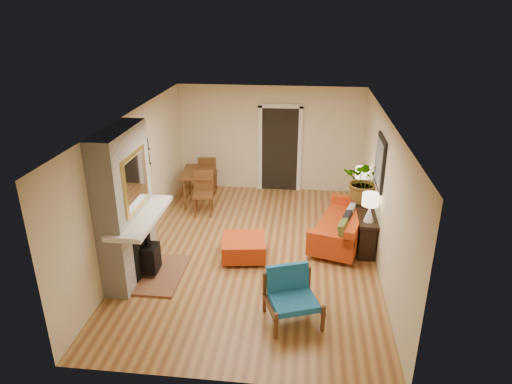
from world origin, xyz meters
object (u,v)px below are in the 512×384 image
at_px(ottoman, 244,247).
at_px(blue_chair, 291,293).
at_px(console_table, 364,213).
at_px(lamp_far, 362,177).
at_px(houseplant, 365,181).
at_px(dining_table, 202,177).
at_px(lamp_near, 370,204).
at_px(sofa, 345,225).

bearing_deg(ottoman, blue_chair, -60.04).
bearing_deg(console_table, ottoman, -156.16).
bearing_deg(lamp_far, houseplant, -91.10).
relative_size(ottoman, dining_table, 0.48).
height_order(ottoman, blue_chair, blue_chair).
xyz_separation_m(blue_chair, lamp_near, (1.31, 1.94, 0.64)).
relative_size(console_table, lamp_far, 3.43).
bearing_deg(lamp_far, sofa, -112.19).
bearing_deg(houseplant, blue_chair, -114.86).
relative_size(blue_chair, houseplant, 1.06).
relative_size(ottoman, houseplant, 0.98).
xyz_separation_m(console_table, lamp_near, (0.00, -0.67, 0.49)).
bearing_deg(lamp_near, blue_chair, -124.14).
xyz_separation_m(ottoman, dining_table, (-1.31, 2.43, 0.40)).
xyz_separation_m(ottoman, houseplant, (2.24, 1.20, 0.95)).
xyz_separation_m(dining_table, console_table, (3.56, -1.44, -0.05)).
relative_size(sofa, houseplant, 2.39).
height_order(blue_chair, dining_table, dining_table).
bearing_deg(houseplant, lamp_near, -89.35).
relative_size(console_table, lamp_near, 3.43).
height_order(blue_chair, lamp_far, lamp_far).
bearing_deg(blue_chair, sofa, 68.74).
relative_size(ottoman, lamp_near, 1.63).
bearing_deg(lamp_far, ottoman, -142.59).
bearing_deg(dining_table, ottoman, -61.67).
bearing_deg(console_table, blue_chair, -116.71).
height_order(lamp_near, lamp_far, same).
bearing_deg(console_table, lamp_near, -90.00).
relative_size(blue_chair, lamp_near, 1.77).
relative_size(ottoman, lamp_far, 1.63).
height_order(ottoman, lamp_near, lamp_near).
height_order(lamp_far, houseplant, houseplant).
relative_size(lamp_far, houseplant, 0.60).
height_order(sofa, console_table, sofa).
height_order(sofa, blue_chair, sofa).
bearing_deg(dining_table, blue_chair, -61.01).
height_order(ottoman, lamp_far, lamp_far).
relative_size(sofa, lamp_far, 4.00).
xyz_separation_m(sofa, ottoman, (-1.90, -0.87, -0.12)).
relative_size(blue_chair, lamp_far, 1.77).
height_order(lamp_near, houseplant, houseplant).
bearing_deg(lamp_near, console_table, 90.00).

